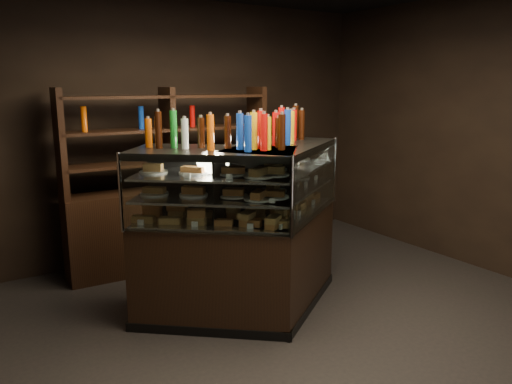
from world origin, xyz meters
TOP-DOWN VIEW (x-y plane):
  - ground at (0.00, 0.00)m, footprint 5.00×5.00m
  - room_shell at (0.00, 0.00)m, footprint 5.02×5.02m
  - display_case at (-0.28, 0.56)m, footprint 2.19×1.43m
  - food_display at (-0.28, 0.56)m, footprint 1.80×0.93m
  - bottles_top at (-0.28, 0.56)m, footprint 1.62×0.79m
  - potted_conifer at (0.75, 1.42)m, footprint 0.35×0.35m
  - back_shelving at (-0.38, 2.05)m, footprint 2.31×0.53m

SIDE VIEW (x-z plane):
  - ground at x=0.00m, z-range 0.00..0.00m
  - potted_conifer at x=0.75m, z-range 0.05..0.80m
  - display_case at x=-0.28m, z-range -0.25..1.26m
  - back_shelving at x=-0.38m, z-range -0.39..1.61m
  - food_display at x=-0.28m, z-range 0.91..1.37m
  - bottles_top at x=-0.28m, z-range 1.50..1.80m
  - room_shell at x=0.00m, z-range 0.44..3.45m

